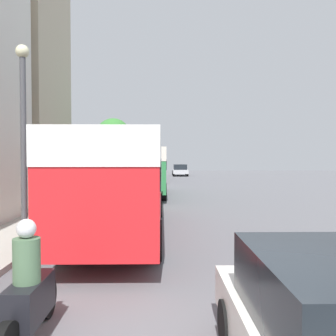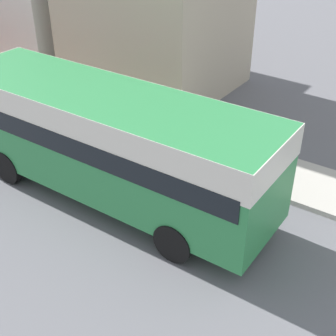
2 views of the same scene
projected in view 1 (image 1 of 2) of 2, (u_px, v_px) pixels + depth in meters
The scene contains 10 objects.
building_far_terrace at pixel (6, 78), 20.04m from camera, with size 5.49×6.10×13.47m.
bus_lead at pixel (123, 172), 12.24m from camera, with size 2.56×10.42×3.16m.
bus_following at pixel (146, 165), 24.05m from camera, with size 2.60×9.34×3.04m.
bus_third_in_line at pixel (149, 161), 38.25m from camera, with size 2.63×10.72×3.16m.
motorcycle_behind_lead at pixel (29, 295), 5.08m from camera, with size 0.38×2.24×1.73m.
car_crossing at pixel (180, 170), 47.29m from camera, with size 1.93×4.37×1.45m.
car_far_curb at pixel (333, 334), 3.68m from camera, with size 1.80×4.23×1.59m.
pedestrian_walking_away at pixel (109, 172), 33.11m from camera, with size 0.39×0.39×1.86m.
street_tree at pixel (113, 136), 35.58m from camera, with size 3.32×3.32×5.96m.
lamp_post at pixel (23, 125), 10.16m from camera, with size 0.36×0.36×5.42m.
Camera 1 is at (-0.58, -3.18, 2.58)m, focal length 40.00 mm.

